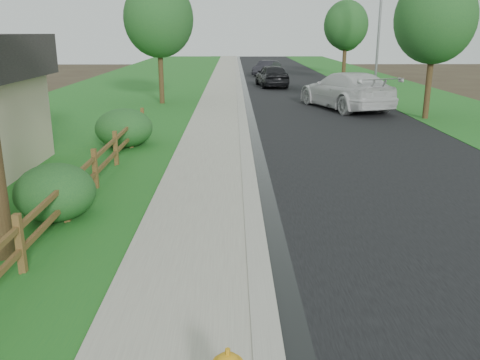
{
  "coord_description": "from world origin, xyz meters",
  "views": [
    {
      "loc": [
        -0.03,
        -5.06,
        3.98
      ],
      "look_at": [
        0.1,
        5.0,
        1.02
      ],
      "focal_mm": 38.0,
      "sensor_mm": 36.0,
      "label": 1
    }
  ],
  "objects_px": {
    "white_suv": "(346,90)",
    "streetlight": "(378,19)",
    "ranch_fence": "(82,180)",
    "dark_car_mid": "(272,75)"
  },
  "relations": [
    {
      "from": "white_suv",
      "to": "ranch_fence",
      "type": "bearing_deg",
      "value": 40.18
    },
    {
      "from": "ranch_fence",
      "to": "white_suv",
      "type": "bearing_deg",
      "value": 58.38
    },
    {
      "from": "white_suv",
      "to": "dark_car_mid",
      "type": "xyz_separation_m",
      "value": [
        -3.07,
        11.15,
        -0.14
      ]
    },
    {
      "from": "white_suv",
      "to": "streetlight",
      "type": "height_order",
      "value": "streetlight"
    },
    {
      "from": "dark_car_mid",
      "to": "ranch_fence",
      "type": "bearing_deg",
      "value": 70.5
    },
    {
      "from": "ranch_fence",
      "to": "dark_car_mid",
      "type": "bearing_deg",
      "value": 76.4
    },
    {
      "from": "ranch_fence",
      "to": "white_suv",
      "type": "height_order",
      "value": "white_suv"
    },
    {
      "from": "dark_car_mid",
      "to": "streetlight",
      "type": "bearing_deg",
      "value": 160.43
    },
    {
      "from": "ranch_fence",
      "to": "dark_car_mid",
      "type": "xyz_separation_m",
      "value": [
        6.43,
        26.59,
        0.23
      ]
    },
    {
      "from": "white_suv",
      "to": "streetlight",
      "type": "relative_size",
      "value": 0.78
    }
  ]
}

